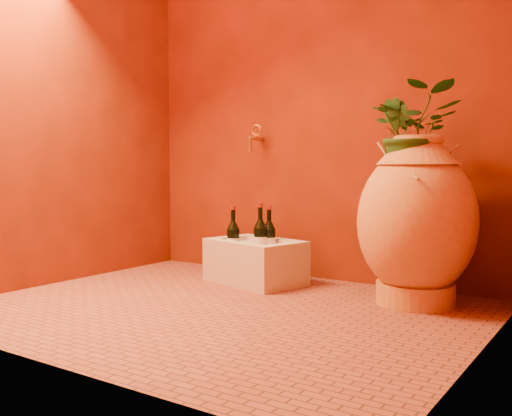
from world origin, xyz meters
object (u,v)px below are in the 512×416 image
Objects in this scene: stone_basin at (255,262)px; wine_bottle_a at (260,239)px; amphora at (417,221)px; wine_bottle_b at (233,240)px; wine_bottle_c at (269,240)px; wall_tap at (255,137)px.

wine_bottle_a is at bearing 41.12° from stone_basin.
amphora reaches higher than wine_bottle_b.
amphora is at bearing -3.70° from wine_bottle_c.
wine_bottle_c is at bearing 54.16° from wine_bottle_a.
wall_tap is (-1.18, 0.26, 0.48)m from amphora.
wine_bottle_a is at bearing 179.23° from amphora.
amphora is 0.96m from wine_bottle_c.
stone_basin is at bearing -55.88° from wall_tap.
wine_bottle_c is at bearing 49.73° from stone_basin.
amphora is 1.00m from wine_bottle_a.
amphora is 2.63× the size of wine_bottle_c.
stone_basin is at bearing -179.61° from amphora.
wall_tap reaches higher than wine_bottle_b.
stone_basin is 0.15m from wine_bottle_a.
wine_bottle_b is at bearing -144.47° from wine_bottle_a.
wine_bottle_a is 1.05× the size of wine_bottle_c.
stone_basin is at bearing 34.29° from wine_bottle_b.
wine_bottle_c is (0.06, 0.07, 0.14)m from stone_basin.
stone_basin is 3.50× the size of wall_tap.
wall_tap reaches higher than wine_bottle_c.
wine_bottle_b is 0.22m from wine_bottle_c.
amphora is at bearing -12.22° from wall_tap.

